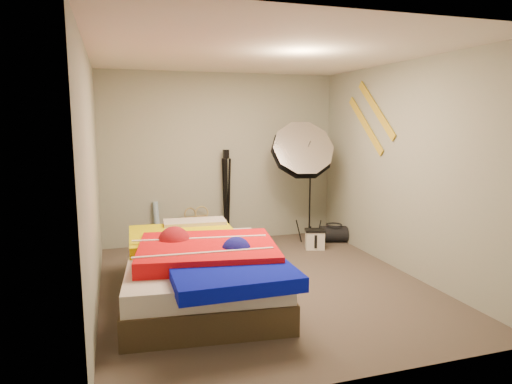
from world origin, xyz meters
name	(u,v)px	position (x,y,z in m)	size (l,w,h in m)	color
floor	(264,284)	(0.00, 0.00, 0.00)	(4.00, 4.00, 0.00)	#4E4439
ceiling	(264,53)	(0.00, 0.00, 2.50)	(4.00, 4.00, 0.00)	silver
wall_back	(221,158)	(0.00, 2.00, 1.25)	(3.50, 3.50, 0.00)	gray
wall_front	(359,207)	(0.00, -2.00, 1.25)	(3.50, 3.50, 0.00)	gray
wall_left	(92,180)	(-1.75, 0.00, 1.25)	(4.00, 4.00, 0.00)	gray
wall_right	(403,168)	(1.75, 0.00, 1.25)	(4.00, 4.00, 0.00)	gray
tote_bag	(194,230)	(-0.44, 1.90, 0.21)	(0.41, 0.12, 0.41)	tan
wrapping_roll	(157,225)	(-0.98, 1.90, 0.33)	(0.08, 0.08, 0.66)	#4E87BB
camera_case	(315,240)	(1.14, 1.12, 0.13)	(0.26, 0.19, 0.26)	silver
duffel_bag	(334,234)	(1.58, 1.38, 0.12)	(0.24, 0.24, 0.40)	black
wall_stripe_upper	(376,110)	(1.73, 0.60, 1.95)	(0.02, 1.10, 0.10)	gold
wall_stripe_lower	(365,125)	(1.73, 0.85, 1.75)	(0.02, 1.10, 0.10)	gold
bed	(202,268)	(-0.73, -0.17, 0.31)	(1.69, 2.36, 0.62)	#3F311F
photo_umbrella	(302,152)	(1.03, 1.38, 1.36)	(1.18, 0.92, 1.90)	black
camera_tripod	(226,190)	(0.04, 1.87, 0.80)	(0.08, 0.08, 1.39)	black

